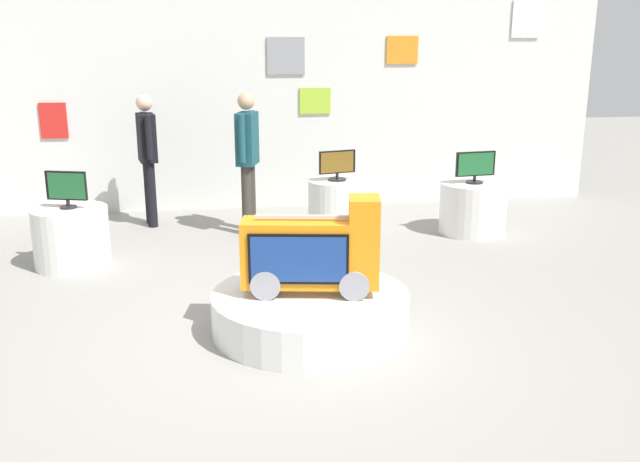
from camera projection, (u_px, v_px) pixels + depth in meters
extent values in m
plane|color=gray|center=(264.00, 345.00, 5.20)|extent=(30.00, 30.00, 0.00)
cube|color=silver|center=(238.00, 94.00, 9.17)|extent=(10.04, 0.10, 3.12)
cube|color=red|center=(53.00, 121.00, 8.86)|extent=(0.34, 0.02, 0.46)
cube|color=#9ECC33|center=(315.00, 101.00, 9.29)|extent=(0.42, 0.02, 0.35)
cube|color=gray|center=(286.00, 56.00, 9.07)|extent=(0.50, 0.02, 0.48)
cube|color=white|center=(526.00, 19.00, 9.42)|extent=(0.41, 0.02, 0.50)
cube|color=orange|center=(402.00, 50.00, 9.28)|extent=(0.43, 0.02, 0.37)
cylinder|color=silver|center=(311.00, 311.00, 5.45)|extent=(1.57, 1.57, 0.31)
cylinder|color=gray|center=(267.00, 279.00, 5.38)|extent=(0.29, 0.40, 0.23)
cylinder|color=gray|center=(354.00, 279.00, 5.37)|extent=(0.29, 0.40, 0.23)
cube|color=orange|center=(310.00, 253.00, 5.32)|extent=(1.10, 0.49, 0.52)
cube|color=orange|center=(364.00, 209.00, 5.22)|extent=(0.28, 0.35, 0.18)
cube|color=black|center=(298.00, 259.00, 5.16)|extent=(0.75, 0.14, 0.39)
cube|color=navy|center=(298.00, 259.00, 5.16)|extent=(0.71, 0.14, 0.35)
cube|color=#B2B2B7|center=(310.00, 217.00, 5.24)|extent=(0.84, 0.17, 0.02)
cylinder|color=silver|center=(473.00, 208.00, 8.22)|extent=(0.79, 0.79, 0.61)
cylinder|color=black|center=(474.00, 182.00, 8.13)|extent=(0.20, 0.20, 0.02)
cylinder|color=black|center=(475.00, 179.00, 8.12)|extent=(0.04, 0.04, 0.07)
cube|color=black|center=(475.00, 164.00, 8.07)|extent=(0.50, 0.10, 0.29)
cube|color=#1E5B2D|center=(476.00, 164.00, 8.05)|extent=(0.45, 0.07, 0.26)
cylinder|color=silver|center=(71.00, 237.00, 6.98)|extent=(0.76, 0.76, 0.61)
cylinder|color=black|center=(68.00, 207.00, 6.90)|extent=(0.16, 0.16, 0.02)
cylinder|color=black|center=(68.00, 203.00, 6.89)|extent=(0.04, 0.04, 0.07)
cube|color=black|center=(66.00, 186.00, 6.84)|extent=(0.41, 0.16, 0.29)
cube|color=#1E5B2D|center=(66.00, 186.00, 6.82)|extent=(0.38, 0.12, 0.26)
cylinder|color=silver|center=(337.00, 205.00, 8.38)|extent=(0.71, 0.71, 0.61)
cylinder|color=black|center=(337.00, 179.00, 8.30)|extent=(0.22, 0.22, 0.02)
cylinder|color=black|center=(337.00, 176.00, 8.29)|extent=(0.04, 0.04, 0.07)
cube|color=black|center=(337.00, 162.00, 8.24)|extent=(0.46, 0.14, 0.27)
cube|color=brown|center=(337.00, 162.00, 8.22)|extent=(0.42, 0.11, 0.25)
cylinder|color=black|center=(149.00, 192.00, 8.64)|extent=(0.12, 0.12, 0.81)
cylinder|color=black|center=(151.00, 195.00, 8.46)|extent=(0.12, 0.12, 0.81)
cube|color=black|center=(147.00, 138.00, 8.36)|extent=(0.27, 0.41, 0.58)
sphere|color=beige|center=(144.00, 103.00, 8.25)|extent=(0.20, 0.20, 0.20)
cylinder|color=black|center=(144.00, 133.00, 8.57)|extent=(0.08, 0.08, 0.52)
cylinder|color=black|center=(149.00, 138.00, 8.14)|extent=(0.08, 0.08, 0.52)
cylinder|color=#38332D|center=(251.00, 197.00, 8.30)|extent=(0.12, 0.12, 0.83)
cylinder|color=#38332D|center=(247.00, 200.00, 8.11)|extent=(0.12, 0.12, 0.83)
cube|color=#194751|center=(247.00, 139.00, 8.02)|extent=(0.30, 0.42, 0.61)
sphere|color=tan|center=(246.00, 101.00, 7.90)|extent=(0.20, 0.20, 0.20)
cylinder|color=#194751|center=(252.00, 133.00, 8.24)|extent=(0.08, 0.08, 0.55)
cylinder|color=#194751|center=(242.00, 139.00, 7.78)|extent=(0.08, 0.08, 0.55)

